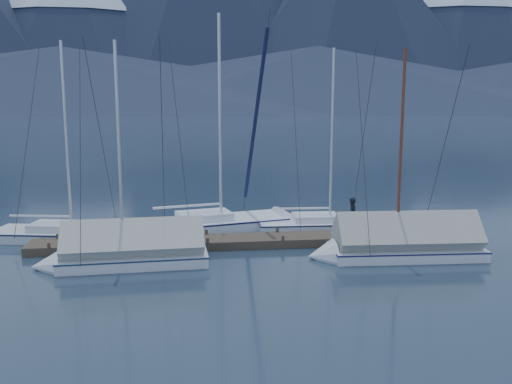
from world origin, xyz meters
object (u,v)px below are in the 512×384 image
sailboat_open_mid (233,224)px  sailboat_covered_far (120,254)px  sailboat_open_right (340,226)px  sailboat_open_left (83,236)px  person (353,216)px  sailboat_covered_near (393,246)px

sailboat_open_mid → sailboat_covered_far: size_ratio=1.22×
sailboat_covered_far → sailboat_open_right: bearing=25.5°
sailboat_open_left → sailboat_covered_far: (2.01, -3.86, 0.26)m
sailboat_open_mid → sailboat_open_right: bearing=-9.7°
sailboat_open_right → sailboat_covered_far: sailboat_open_right is taller
sailboat_open_left → person: sailboat_open_left is taller
sailboat_open_left → sailboat_open_mid: bearing=12.4°
sailboat_open_mid → person: size_ratio=6.85×
sailboat_covered_near → person: sailboat_covered_near is taller
sailboat_covered_near → sailboat_open_mid: bearing=135.7°
sailboat_open_mid → sailboat_covered_near: 7.86m
sailboat_covered_far → sailboat_covered_near: bearing=-1.2°
sailboat_open_right → sailboat_covered_near: size_ratio=1.04×
sailboat_open_mid → sailboat_open_right: size_ratio=1.18×
sailboat_covered_near → person: size_ratio=5.56×
sailboat_open_left → sailboat_covered_far: 4.36m
sailboat_covered_near → sailboat_open_left: bearing=161.4°
person → sailboat_covered_near: bearing=-158.1°
sailboat_open_mid → sailboat_covered_near: sailboat_open_mid is taller
sailboat_open_left → sailboat_covered_near: (12.09, -4.07, 0.27)m
sailboat_open_left → person: size_ratio=5.88×
sailboat_open_mid → sailboat_open_right: (4.88, -0.83, -0.03)m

